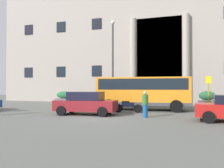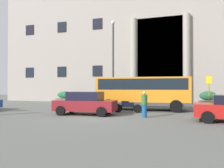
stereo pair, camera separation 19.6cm
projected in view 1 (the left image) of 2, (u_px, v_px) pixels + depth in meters
name	position (u px, v px, depth m)	size (l,w,h in m)	color
ground_plane	(94.00, 119.00, 13.42)	(80.00, 64.00, 0.12)	#60635C
office_building_facade	(143.00, 36.00, 30.24)	(36.26, 9.64, 17.20)	#A2988E
orange_minibus	(143.00, 90.00, 18.11)	(7.29, 3.20, 2.59)	orange
bus_stop_sign	(209.00, 89.00, 18.70)	(0.44, 0.08, 2.73)	olive
hedge_planter_far_west	(108.00, 98.00, 24.18)	(2.12, 0.99, 1.46)	#676858
hedge_planter_entrance_left	(65.00, 98.00, 25.75)	(2.20, 0.84, 1.35)	#65605E
hedge_planter_far_east	(207.00, 99.00, 21.10)	(1.55, 0.95, 1.45)	slate
white_taxi_kerbside	(86.00, 103.00, 15.06)	(4.12, 2.15, 1.52)	maroon
motorcycle_near_kerb	(127.00, 106.00, 16.26)	(2.00, 0.55, 0.89)	black
pedestrian_man_red_shirt	(145.00, 104.00, 13.70)	(0.36, 0.36, 1.58)	#17508D
lamppost_plaza_centre	(113.00, 56.00, 22.45)	(0.40, 0.40, 8.43)	#3B3837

